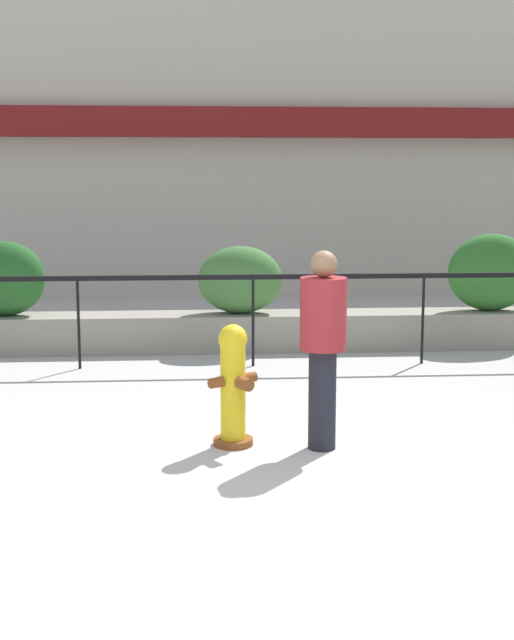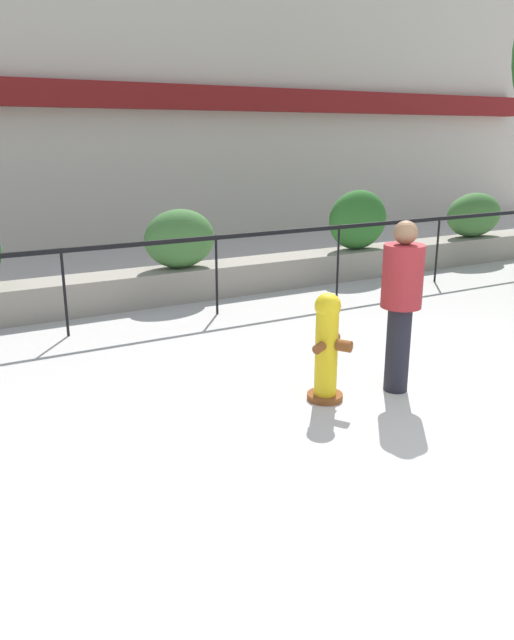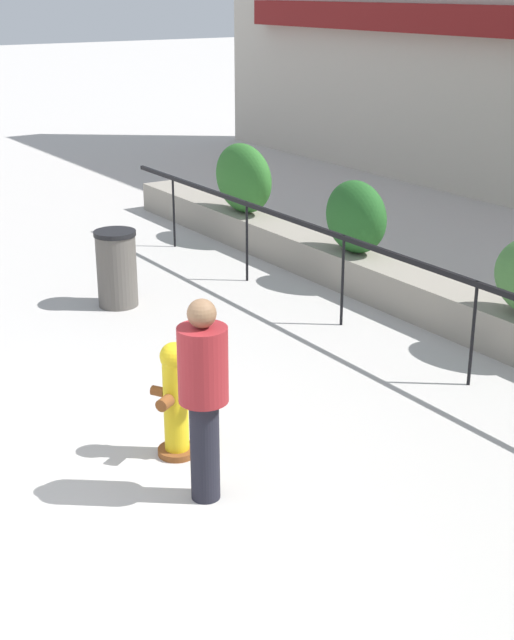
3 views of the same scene
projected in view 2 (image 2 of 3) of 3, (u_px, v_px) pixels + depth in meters
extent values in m
plane|color=#BCB7B2|center=(482.00, 461.00, 4.99)|extent=(120.00, 120.00, 0.00)
cube|color=beige|center=(76.00, 65.00, 13.91)|extent=(30.00, 1.00, 8.00)
cube|color=maroon|center=(86.00, 94.00, 13.52)|extent=(27.00, 0.36, 0.56)
cube|color=gray|center=(187.00, 282.00, 9.95)|extent=(18.00, 0.70, 0.50)
cube|color=black|center=(216.00, 238.00, 8.78)|extent=(15.00, 0.05, 0.06)
cylinder|color=black|center=(65.00, 293.00, 7.93)|extent=(0.04, 0.04, 1.15)
cylinder|color=black|center=(217.00, 275.00, 8.93)|extent=(0.04, 0.04, 1.15)
cylinder|color=black|center=(338.00, 261.00, 9.93)|extent=(0.04, 0.04, 1.15)
cylinder|color=black|center=(437.00, 250.00, 10.93)|extent=(0.04, 0.04, 1.15)
ellipsoid|color=#427538|center=(180.00, 239.00, 9.70)|extent=(1.14, 0.70, 0.92)
ellipsoid|color=#2D6B28|center=(358.00, 220.00, 11.30)|extent=(1.22, 0.60, 1.07)
ellipsoid|color=#427538|center=(474.00, 215.00, 12.72)|extent=(1.39, 0.65, 0.89)
cylinder|color=brown|center=(325.00, 396.00, 6.15)|extent=(0.48, 0.48, 0.06)
cylinder|color=gold|center=(326.00, 353.00, 6.02)|extent=(0.30, 0.30, 0.85)
sphere|color=gold|center=(328.00, 306.00, 5.89)|extent=(0.25, 0.25, 0.25)
cylinder|color=brown|center=(344.00, 346.00, 5.91)|extent=(0.17, 0.18, 0.11)
cylinder|color=brown|center=(319.00, 348.00, 5.85)|extent=(0.15, 0.14, 0.09)
cylinder|color=brown|center=(334.00, 338.00, 6.14)|extent=(0.15, 0.14, 0.09)
cylinder|color=black|center=(398.00, 349.00, 6.26)|extent=(0.26, 0.26, 0.88)
cylinder|color=maroon|center=(403.00, 276.00, 6.05)|extent=(0.44, 0.44, 0.62)
sphere|color=#8C6647|center=(406.00, 233.00, 5.93)|extent=(0.23, 0.23, 0.23)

